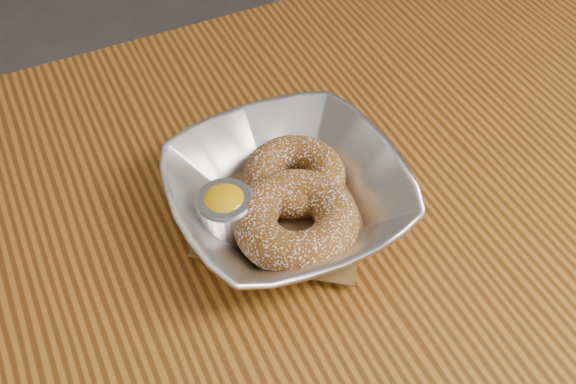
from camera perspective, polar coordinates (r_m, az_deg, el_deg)
name	(u,v)px	position (r m, az deg, el deg)	size (l,w,h in m)	color
table	(365,318)	(0.68, 6.51, -10.54)	(1.20, 0.80, 0.75)	brown
serving_bowl	(288,195)	(0.60, 0.00, -0.27)	(0.21, 0.21, 0.05)	silver
parchment	(288,207)	(0.62, 0.00, -1.29)	(0.14, 0.14, 0.00)	brown
donut_back	(295,176)	(0.62, 0.57, 1.38)	(0.09, 0.09, 0.03)	brown
donut_front	(296,221)	(0.58, 0.67, -2.47)	(0.11, 0.11, 0.04)	brown
ramekin	(226,212)	(0.59, -5.30, -1.66)	(0.05, 0.05, 0.05)	silver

